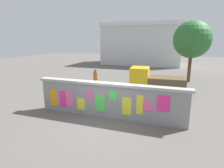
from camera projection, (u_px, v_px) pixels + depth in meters
ground at (140, 83)px, 16.55m from camera, size 60.00×60.00×0.00m
poster_wall at (108, 100)px, 9.01m from camera, size 7.49×0.42×1.72m
auto_rickshaw_truck at (154, 82)px, 12.83m from camera, size 3.69×1.74×1.85m
motorcycle at (106, 90)px, 12.50m from camera, size 1.90×0.56×0.87m
bicycle_near at (130, 104)px, 10.02m from camera, size 1.68×0.52×0.95m
person_walking at (96, 78)px, 13.80m from camera, size 0.37×0.37×1.62m
tree_roadside at (192, 40)px, 16.07m from camera, size 3.17×3.17×5.29m
building_background at (142, 44)px, 28.70m from camera, size 11.61×6.49×6.07m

